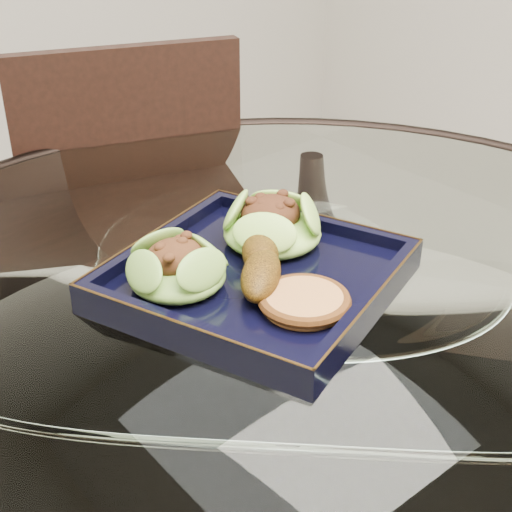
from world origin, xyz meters
TOP-DOWN VIEW (x-y plane):
  - dining_table at (-0.00, -0.00)m, footprint 1.13×1.13m
  - dining_chair at (0.06, 0.42)m, footprint 0.50×0.50m
  - navy_plate at (-0.04, 0.02)m, footprint 0.35×0.35m
  - lettuce_wrap_left at (-0.12, 0.05)m, footprint 0.13×0.13m
  - lettuce_wrap_right at (0.01, 0.06)m, footprint 0.14×0.14m
  - roasted_plantain at (-0.03, 0.03)m, footprint 0.15×0.17m
  - crumb_patty at (-0.05, -0.06)m, footprint 0.09×0.09m

SIDE VIEW (x-z plane):
  - dining_chair at x=0.06m, z-range 0.05..0.97m
  - dining_table at x=0.00m, z-range 0.21..0.98m
  - navy_plate at x=-0.04m, z-range 0.76..0.78m
  - crumb_patty at x=-0.05m, z-range 0.78..0.80m
  - roasted_plantain at x=-0.03m, z-range 0.78..0.82m
  - lettuce_wrap_left at x=-0.12m, z-range 0.78..0.82m
  - lettuce_wrap_right at x=0.01m, z-range 0.78..0.82m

